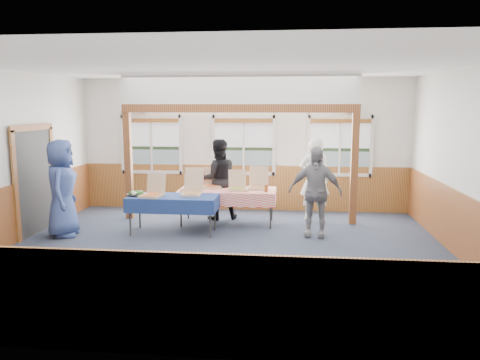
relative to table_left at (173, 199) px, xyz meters
name	(u,v)px	position (x,y,z in m)	size (l,w,h in m)	color
floor	(225,252)	(1.20, -1.16, -0.70)	(8.00, 8.00, 0.00)	#273140
ceiling	(224,65)	(1.20, -1.16, 2.50)	(8.00, 8.00, 0.00)	white
wall_back	(244,145)	(1.20, 2.34, 0.90)	(8.00, 8.00, 0.00)	silver
wall_front	(174,203)	(1.20, -4.66, 0.90)	(8.00, 8.00, 0.00)	silver
wall_left	(3,159)	(-2.80, -1.16, 0.90)	(8.00, 8.00, 0.00)	silver
wall_right	(469,165)	(5.20, -1.16, 0.90)	(8.00, 8.00, 0.00)	silver
wainscot_back	(244,188)	(1.20, 2.32, -0.15)	(7.98, 0.05, 1.10)	brown
wainscot_front	(177,305)	(1.20, -4.63, -0.15)	(7.98, 0.05, 1.10)	brown
wainscot_left	(9,216)	(-2.78, -1.16, -0.15)	(0.05, 6.98, 1.10)	brown
wainscot_right	(463,228)	(5.17, -1.16, -0.15)	(0.05, 6.98, 1.10)	brown
cased_opening	(34,181)	(-2.76, -0.26, 0.35)	(0.06, 1.30, 2.10)	#303030
window_left	(151,141)	(-1.10, 2.30, 0.98)	(1.56, 0.10, 1.46)	silver
window_mid	(244,142)	(1.20, 2.30, 0.98)	(1.56, 0.10, 1.46)	silver
window_right	(340,143)	(3.50, 2.30, 0.98)	(1.56, 0.10, 1.46)	silver
post_left	(129,166)	(-1.30, 1.14, 0.50)	(0.15, 0.15, 2.40)	#562913
post_right	(354,169)	(3.70, 1.14, 0.50)	(0.15, 0.15, 2.40)	#562913
cross_beam	(239,108)	(1.20, 1.14, 1.79)	(5.15, 0.18, 0.18)	#562913
table_left	(173,199)	(0.00, 0.00, 0.00)	(1.85, 0.98, 0.76)	#303030
table_right	(227,192)	(0.99, 0.86, 0.01)	(2.27, 1.77, 0.76)	#303030
pizza_box_a	(152,193)	(-0.39, -0.11, 0.13)	(0.48, 0.55, 0.44)	#CCAA88
pizza_box_b	(192,192)	(0.35, 0.16, 0.12)	(0.39, 0.47, 0.42)	#CCAA88
pizza_box_c	(192,186)	(0.24, 0.76, 0.13)	(0.42, 0.51, 0.45)	#CCAA88
pizza_box_d	(213,185)	(0.63, 1.05, 0.13)	(0.43, 0.51, 0.43)	#CCAA88
pizza_box_e	(238,187)	(1.23, 0.78, 0.12)	(0.47, 0.53, 0.42)	#CCAA88
pizza_box_f	(258,186)	(1.64, 1.00, 0.13)	(0.43, 0.52, 0.46)	#CCAA88
veggie_tray	(137,194)	(-0.75, 0.00, 0.09)	(0.39, 0.39, 0.09)	black
drink_glass	(266,189)	(1.84, 0.61, 0.13)	(0.07, 0.07, 0.15)	brown
woman_white	(315,179)	(2.87, 1.37, 0.23)	(0.68, 0.44, 1.86)	white
woman_black	(218,179)	(0.72, 1.29, 0.21)	(0.88, 0.69, 1.81)	black
man_blue	(62,188)	(-2.10, -0.44, 0.25)	(0.93, 0.61, 1.91)	#374B8A
person_grey	(315,192)	(2.82, 0.05, 0.19)	(1.04, 0.43, 1.77)	gray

